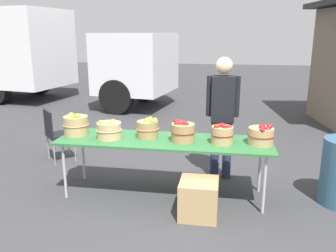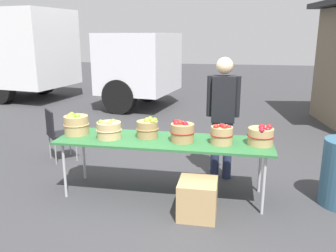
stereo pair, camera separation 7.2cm
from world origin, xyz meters
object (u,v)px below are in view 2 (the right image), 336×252
(apple_basket_red_1, at_px, (222,134))
(folding_chair, at_px, (57,131))
(apple_basket_green_2, at_px, (148,128))
(apple_basket_red_0, at_px, (182,132))
(apple_basket_green_0, at_px, (76,124))
(apple_basket_green_1, at_px, (109,130))
(box_truck, at_px, (33,52))
(market_table, at_px, (164,142))
(apple_basket_red_2, at_px, (261,135))
(produce_crate, at_px, (198,199))
(vendor_adult, at_px, (223,109))

(apple_basket_red_1, distance_m, folding_chair, 2.87)
(apple_basket_green_2, bearing_deg, apple_basket_red_0, -11.81)
(apple_basket_red_1, bearing_deg, apple_basket_green_2, 173.71)
(apple_basket_green_2, relative_size, apple_basket_red_1, 1.03)
(apple_basket_green_0, bearing_deg, apple_basket_green_1, -10.52)
(apple_basket_green_1, bearing_deg, apple_basket_green_0, 169.48)
(apple_basket_green_1, relative_size, apple_basket_red_1, 1.16)
(box_truck, bearing_deg, apple_basket_red_0, -38.05)
(market_table, distance_m, apple_basket_red_0, 0.29)
(apple_basket_green_0, bearing_deg, apple_basket_red_2, -0.43)
(apple_basket_red_2, bearing_deg, market_table, -179.26)
(apple_basket_red_1, xyz_separation_m, apple_basket_red_2, (0.47, 0.05, -0.01))
(apple_basket_green_2, bearing_deg, produce_crate, -38.10)
(apple_basket_red_2, bearing_deg, apple_basket_green_2, 177.74)
(apple_basket_green_0, height_order, folding_chair, apple_basket_green_0)
(apple_basket_red_1, bearing_deg, folding_chair, 160.19)
(apple_basket_green_1, height_order, produce_crate, apple_basket_green_1)
(apple_basket_red_1, relative_size, folding_chair, 0.33)
(apple_basket_red_2, bearing_deg, apple_basket_green_1, -177.80)
(vendor_adult, distance_m, box_truck, 8.01)
(vendor_adult, relative_size, folding_chair, 2.02)
(market_table, bearing_deg, apple_basket_red_0, -6.14)
(apple_basket_red_2, relative_size, box_truck, 0.04)
(apple_basket_red_1, distance_m, box_truck, 8.53)
(apple_basket_red_2, xyz_separation_m, vendor_adult, (-0.48, 0.68, 0.16))
(apple_basket_red_1, distance_m, apple_basket_red_2, 0.47)
(apple_basket_green_1, bearing_deg, market_table, 4.66)
(apple_basket_green_2, bearing_deg, market_table, -17.58)
(apple_basket_green_2, height_order, apple_basket_red_2, apple_basket_green_2)
(apple_basket_red_0, xyz_separation_m, produce_crate, (0.25, -0.46, -0.66))
(apple_basket_green_0, xyz_separation_m, apple_basket_red_2, (2.38, -0.02, -0.02))
(folding_chair, distance_m, produce_crate, 2.85)
(apple_basket_green_0, distance_m, apple_basket_green_1, 0.50)
(apple_basket_red_1, height_order, box_truck, box_truck)
(market_table, height_order, vendor_adult, vendor_adult)
(apple_basket_green_1, bearing_deg, produce_crate, -19.95)
(vendor_adult, relative_size, produce_crate, 4.01)
(produce_crate, bearing_deg, apple_basket_green_0, 162.70)
(apple_basket_red_1, xyz_separation_m, vendor_adult, (-0.02, 0.73, 0.15))
(apple_basket_green_0, relative_size, box_truck, 0.04)
(apple_basket_green_0, height_order, apple_basket_green_1, apple_basket_green_0)
(apple_basket_green_2, xyz_separation_m, apple_basket_red_0, (0.46, -0.10, 0.01))
(apple_basket_green_2, relative_size, box_truck, 0.04)
(vendor_adult, distance_m, folding_chair, 2.72)
(apple_basket_green_2, distance_m, folding_chair, 1.97)
(market_table, height_order, apple_basket_red_0, apple_basket_red_0)
(apple_basket_green_1, distance_m, folding_chair, 1.64)
(apple_basket_red_1, relative_size, box_truck, 0.04)
(apple_basket_green_0, xyz_separation_m, box_truck, (-4.12, 5.93, 0.60))
(apple_basket_red_0, relative_size, folding_chair, 0.36)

